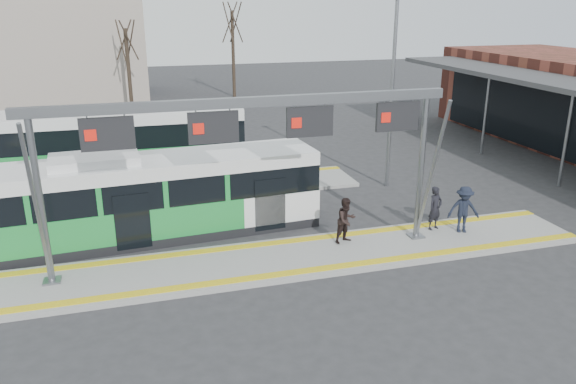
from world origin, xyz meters
name	(u,v)px	position (x,y,z in m)	size (l,w,h in m)	color
ground	(267,263)	(0.00, 0.00, 0.00)	(120.00, 120.00, 0.00)	#2D2D30
platform_main	(267,261)	(0.00, 0.00, 0.07)	(22.00, 3.00, 0.15)	gray
platform_second	(132,195)	(-4.00, 8.00, 0.07)	(20.00, 3.00, 0.15)	gray
tactile_main	(267,259)	(0.00, 0.00, 0.16)	(22.00, 2.65, 0.02)	yellow
tactile_second	(132,185)	(-4.00, 9.15, 0.16)	(20.00, 0.35, 0.02)	yellow
gantry	(252,132)	(-0.35, 0.25, 4.30)	(13.00, 1.68, 5.20)	slate
hero_bus	(155,197)	(-3.22, 3.33, 1.45)	(11.67, 3.24, 3.17)	black
bg_bus_green	(106,145)	(-5.00, 11.24, 1.59)	(12.89, 2.92, 3.21)	black
passenger_a	(435,208)	(6.47, 0.77, 0.95)	(0.59, 0.38, 1.61)	black
passenger_b	(346,220)	(2.95, 0.57, 0.95)	(0.78, 0.61, 1.60)	black
passenger_c	(464,209)	(7.30, 0.24, 1.01)	(1.10, 0.64, 1.71)	black
tree_left	(126,41)	(-3.47, 27.47, 5.32)	(1.40, 1.40, 7.01)	#382B21
tree_mid	(232,23)	(5.40, 33.03, 6.27)	(1.40, 1.40, 8.26)	#382B21
lamp_east	(392,91)	(7.24, 6.25, 4.35)	(0.50, 0.25, 8.22)	slate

